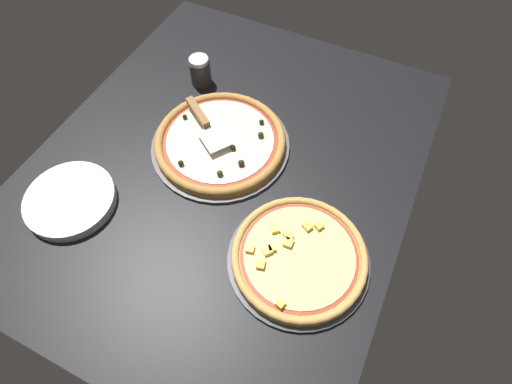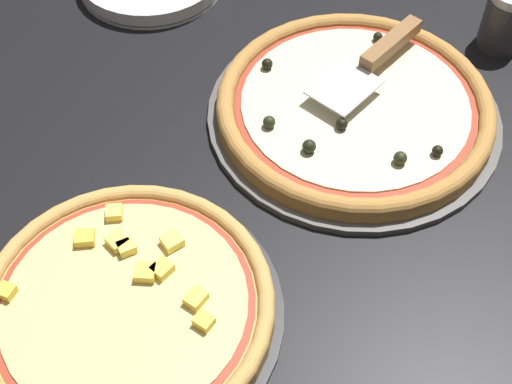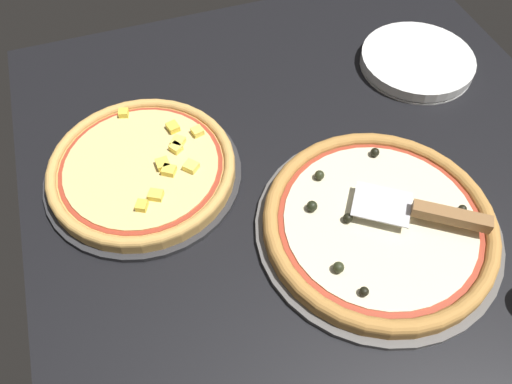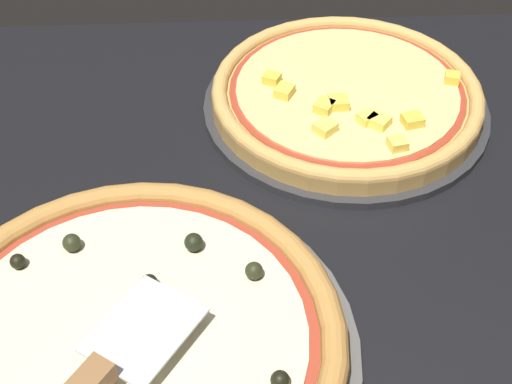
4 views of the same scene
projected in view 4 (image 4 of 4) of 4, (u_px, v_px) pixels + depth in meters
ground_plane at (187, 328)px, 67.38cm from camera, size 127.15×104.45×3.60cm
pizza_pan_front at (131, 353)px, 62.71cm from camera, size 40.62×40.62×1.00cm
pizza_front at (128, 340)px, 61.43cm from camera, size 38.18×38.18×3.84cm
pizza_pan_back at (345, 107)px, 88.22cm from camera, size 35.08×35.08×1.00cm
pizza_back at (347, 94)px, 86.77cm from camera, size 32.98×32.98×3.50cm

